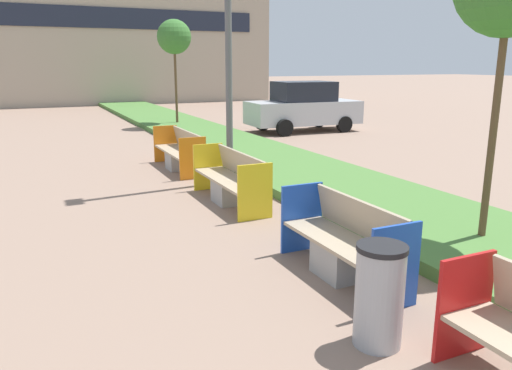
% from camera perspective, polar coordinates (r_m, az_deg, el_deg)
% --- Properties ---
extents(planter_grass_strip, '(2.80, 120.00, 0.18)m').
position_cam_1_polar(planter_grass_strip, '(11.98, 3.56, 2.02)').
color(planter_grass_strip, '#4C7A38').
rests_on(planter_grass_strip, ground).
extents(building_backdrop, '(18.73, 8.29, 9.32)m').
position_cam_1_polar(building_backdrop, '(36.52, -15.46, 16.65)').
color(building_backdrop, tan).
rests_on(building_backdrop, ground).
extents(bench_blue_frame, '(0.65, 1.95, 0.94)m').
position_cam_1_polar(bench_blue_frame, '(6.15, 10.00, -7.02)').
color(bench_blue_frame, '#9E9B96').
rests_on(bench_blue_frame, ground).
extents(bench_yellow_frame, '(0.65, 2.32, 0.94)m').
position_cam_1_polar(bench_yellow_frame, '(9.20, -2.85, 0.24)').
color(bench_yellow_frame, '#9E9B96').
rests_on(bench_yellow_frame, ground).
extents(bench_orange_frame, '(0.65, 2.35, 0.94)m').
position_cam_1_polar(bench_orange_frame, '(12.26, -8.70, 3.51)').
color(bench_orange_frame, '#9E9B96').
rests_on(bench_orange_frame, ground).
extents(litter_bin, '(0.46, 0.46, 0.96)m').
position_cam_1_polar(litter_bin, '(4.74, 13.91, -12.15)').
color(litter_bin, '#9EA0A5').
rests_on(litter_bin, ground).
extents(sapling_tree_far, '(1.34, 1.34, 4.19)m').
position_cam_1_polar(sapling_tree_far, '(20.60, -9.34, 16.31)').
color(sapling_tree_far, brown).
rests_on(sapling_tree_far, ground).
extents(parked_car_distant, '(4.29, 2.00, 1.86)m').
position_cam_1_polar(parked_car_distant, '(19.04, 5.42, 8.85)').
color(parked_car_distant, '#B7BABF').
rests_on(parked_car_distant, ground).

